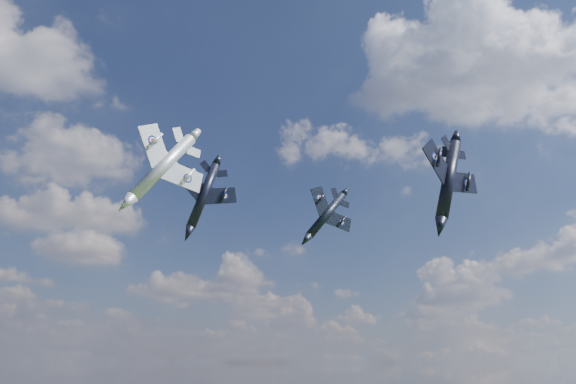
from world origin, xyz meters
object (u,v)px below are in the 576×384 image
jet_lead_navy (203,195)px  jet_high_navy (326,215)px  jet_left_silver (163,167)px  jet_right_navy (449,180)px

jet_lead_navy → jet_high_navy: (28.13, 13.31, 4.08)m
jet_lead_navy → jet_left_silver: (-6.87, -4.18, 1.43)m
jet_high_navy → jet_left_silver: jet_high_navy is taller
jet_lead_navy → jet_high_navy: size_ratio=0.84×
jet_high_navy → jet_lead_navy: bearing=-152.9°
jet_lead_navy → jet_left_silver: 8.17m
jet_lead_navy → jet_right_navy: bearing=-34.1°
jet_right_navy → jet_left_silver: 33.78m
jet_lead_navy → jet_left_silver: size_ratio=0.83×
jet_lead_navy → jet_right_navy: size_ratio=0.84×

